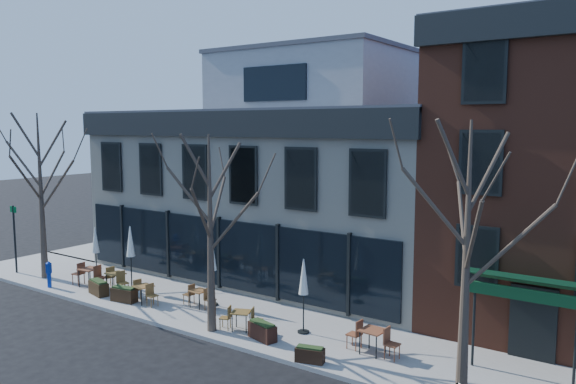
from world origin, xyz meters
The scene contains 24 objects.
ground centered at (0.00, 0.00, 0.00)m, with size 120.00×120.00×0.00m, color black.
sidewalk_front centered at (3.25, -2.15, 0.07)m, with size 33.50×4.70×0.15m, color gray.
sidewalk_side centered at (-11.25, 6.00, 0.07)m, with size 4.50×12.00×0.15m, color gray.
corner_building centered at (0.07, 5.07, 4.72)m, with size 18.39×10.39×11.10m.
red_brick_building centered at (13.00, 4.98, 5.64)m, with size 8.20×11.78×11.18m.
tree_corner centered at (-8.49, -3.20, 4.25)m, with size 3.93×3.98×7.92m.
tree_mid centered at (3.01, -3.90, 3.79)m, with size 3.50×3.55×7.04m.
tree_right centered at (12.01, -3.90, 4.02)m, with size 3.72×3.77×7.48m.
sign_pole centered at (-10.50, -3.50, 2.07)m, with size 0.50×0.10×3.40m.
call_box centered at (-6.78, -4.06, 0.80)m, with size 0.24×0.24×1.22m.
cafe_set_0 centered at (-5.37, -2.95, 0.68)m, with size 2.00×0.86×1.04m.
cafe_set_1 centered at (-3.90, -2.65, 0.65)m, with size 1.89×0.87×0.97m.
cafe_set_2 centered at (-1.47, -3.16, 0.61)m, with size 1.76×0.78×0.90m.
cafe_set_3 centered at (0.82, -2.25, 0.59)m, with size 1.65×0.68×0.86m.
cafe_set_4 centered at (3.86, -3.28, 0.59)m, with size 1.64×1.01×0.85m.
cafe_set_5 centered at (8.69, -2.50, 0.66)m, with size 1.89×0.80×0.99m.
umbrella_0 centered at (-5.85, -2.20, 1.99)m, with size 0.42×0.42×2.61m.
umbrella_1 centered at (-3.39, -2.18, 2.19)m, with size 0.46×0.46×2.89m.
umbrella_2 centered at (1.09, -1.74, 2.12)m, with size 0.45×0.45×2.79m.
umbrella_4 centered at (5.83, -2.21, 2.04)m, with size 0.43×0.43×2.68m.
planter_0 centered at (-3.98, -3.50, 0.47)m, with size 1.22×0.72×0.64m.
planter_1 centered at (-2.29, -3.50, 0.46)m, with size 1.18×0.61×0.63m.
planter_2 centered at (5.02, -3.56, 0.46)m, with size 1.19×0.72×0.62m.
planter_3 centered at (7.37, -4.20, 0.40)m, with size 0.97×0.59×0.51m.
Camera 1 is at (16.32, -18.35, 7.48)m, focal length 35.00 mm.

